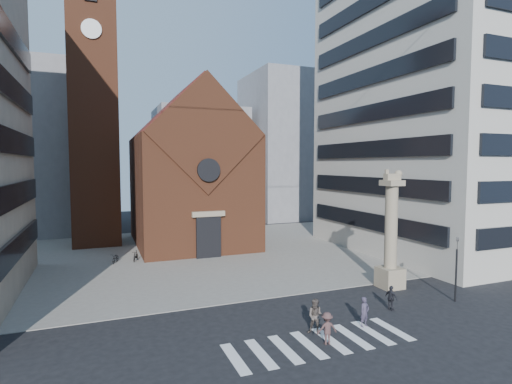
% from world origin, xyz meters
% --- Properties ---
extents(ground, '(120.00, 120.00, 0.00)m').
position_xyz_m(ground, '(0.00, 0.00, 0.00)').
color(ground, black).
rests_on(ground, ground).
extents(piazza, '(46.00, 30.00, 0.05)m').
position_xyz_m(piazza, '(0.00, 19.00, 0.03)').
color(piazza, gray).
rests_on(piazza, ground).
extents(zebra_crossing, '(10.20, 3.20, 0.01)m').
position_xyz_m(zebra_crossing, '(0.55, -3.00, 0.01)').
color(zebra_crossing, white).
rests_on(zebra_crossing, ground).
extents(church, '(12.00, 16.65, 18.00)m').
position_xyz_m(church, '(0.00, 25.04, 7.98)').
color(church, brown).
rests_on(church, ground).
extents(campanile, '(5.50, 5.50, 31.20)m').
position_xyz_m(campanile, '(-10.00, 28.00, 15.74)').
color(campanile, brown).
rests_on(campanile, ground).
extents(building_right, '(18.00, 22.00, 32.00)m').
position_xyz_m(building_right, '(24.00, 12.00, 16.00)').
color(building_right, '#B1ABA1').
rests_on(building_right, ground).
extents(bg_block_left, '(16.00, 14.00, 22.00)m').
position_xyz_m(bg_block_left, '(-20.00, 40.00, 11.00)').
color(bg_block_left, gray).
rests_on(bg_block_left, ground).
extents(bg_block_mid, '(14.00, 12.00, 18.00)m').
position_xyz_m(bg_block_mid, '(6.00, 45.00, 9.00)').
color(bg_block_mid, gray).
rests_on(bg_block_mid, ground).
extents(bg_block_right, '(16.00, 14.00, 24.00)m').
position_xyz_m(bg_block_right, '(22.00, 42.00, 12.00)').
color(bg_block_right, gray).
rests_on(bg_block_right, ground).
extents(lion_column, '(1.63, 1.60, 8.68)m').
position_xyz_m(lion_column, '(10.01, 3.00, 3.46)').
color(lion_column, gray).
rests_on(lion_column, ground).
extents(traffic_light, '(0.13, 0.16, 4.30)m').
position_xyz_m(traffic_light, '(12.00, -1.00, 2.29)').
color(traffic_light, black).
rests_on(traffic_light, ground).
extents(pedestrian_0, '(0.68, 0.52, 1.67)m').
position_xyz_m(pedestrian_0, '(3.90, -2.17, 0.83)').
color(pedestrian_0, '#3A3347').
rests_on(pedestrian_0, ground).
extents(pedestrian_1, '(1.16, 1.11, 1.89)m').
position_xyz_m(pedestrian_1, '(0.90, -2.00, 0.94)').
color(pedestrian_1, '#504540').
rests_on(pedestrian_1, ground).
extents(pedestrian_2, '(0.53, 0.95, 1.53)m').
position_xyz_m(pedestrian_2, '(7.00, -0.68, 0.77)').
color(pedestrian_2, black).
rests_on(pedestrian_2, ground).
extents(pedestrian_3, '(1.12, 0.74, 1.62)m').
position_xyz_m(pedestrian_3, '(0.80, -3.26, 0.81)').
color(pedestrian_3, '#483130').
rests_on(pedestrian_3, ground).
extents(scooter_0, '(1.08, 1.73, 0.86)m').
position_xyz_m(scooter_0, '(-8.45, 18.02, 0.48)').
color(scooter_0, black).
rests_on(scooter_0, piazza).
extents(scooter_1, '(0.95, 1.64, 0.95)m').
position_xyz_m(scooter_1, '(-6.68, 18.02, 0.53)').
color(scooter_1, black).
rests_on(scooter_1, piazza).
extents(scooter_2, '(1.08, 1.73, 0.86)m').
position_xyz_m(scooter_2, '(-4.90, 18.02, 0.48)').
color(scooter_2, black).
rests_on(scooter_2, piazza).
extents(scooter_3, '(0.95, 1.64, 0.95)m').
position_xyz_m(scooter_3, '(-3.13, 18.02, 0.53)').
color(scooter_3, black).
rests_on(scooter_3, piazza).
extents(scooter_4, '(1.08, 1.73, 0.86)m').
position_xyz_m(scooter_4, '(-1.36, 18.02, 0.48)').
color(scooter_4, black).
rests_on(scooter_4, piazza).
extents(scooter_5, '(0.95, 1.64, 0.95)m').
position_xyz_m(scooter_5, '(0.41, 18.02, 0.53)').
color(scooter_5, black).
rests_on(scooter_5, piazza).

